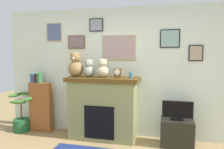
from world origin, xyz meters
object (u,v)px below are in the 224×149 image
Objects in this scene: candle_jar at (131,75)px; teddy_bear_brown at (89,69)px; tv_stand at (177,133)px; mantel_clock at (118,73)px; fireplace at (103,108)px; teddy_bear_tan at (76,66)px; bookshelf at (41,105)px; potted_plant at (22,118)px; television at (177,111)px; teddy_bear_cream at (103,69)px.

teddy_bear_brown is (-0.83, -0.00, 0.10)m from candle_jar.
mantel_clock is (-1.11, 0.02, 1.07)m from tv_stand.
fireplace is 1.00m from teddy_bear_tan.
teddy_bear_tan is (-0.56, -0.02, 0.83)m from fireplace.
bookshelf is 2.18× the size of tv_stand.
teddy_bear_tan is (1.27, 0.02, 1.15)m from potted_plant.
teddy_bear_cream is at bearing 179.16° from television.
potted_plant is 2.39× the size of teddy_bear_brown.
television is 3.12× the size of mantel_clock.
potted_plant is 2.29× the size of teddy_bear_cream.
teddy_bear_tan is 0.29m from teddy_bear_brown.
potted_plant is at bearing 179.96° from television.
teddy_bear_brown is (1.56, 0.02, 1.09)m from potted_plant.
fireplace is 12.59× the size of candle_jar.
teddy_bear_cream is (0.00, -0.02, 0.77)m from fireplace.
potted_plant is 2.36m from mantel_clock.
teddy_bear_cream is at bearing -0.00° from teddy_bear_brown.
potted_plant is (-0.41, -0.10, -0.28)m from bookshelf.
mantel_clock is at bearing 179.06° from tv_stand.
potted_plant is 1.90m from teddy_bear_brown.
bookshelf is 3.49× the size of teddy_bear_cream.
fireplace is at bearing 104.95° from teddy_bear_cream.
mantel_clock is (2.13, 0.02, 1.02)m from potted_plant.
bookshelf is 1.88m from mantel_clock.
teddy_bear_tan is (-1.11, -0.00, 0.17)m from candle_jar.
candle_jar reaches higher than potted_plant.
teddy_bear_brown reaches higher than television.
candle_jar is (1.97, -0.08, 0.71)m from bookshelf.
teddy_bear_cream is (-1.41, 0.02, 0.74)m from television.
teddy_bear_brown reaches higher than candle_jar.
tv_stand is 2.31m from teddy_bear_tan.
candle_jar is 0.84m from teddy_bear_brown.
potted_plant is 1.69× the size of teddy_bear_tan.
fireplace is at bearing 178.43° from television.
tv_stand is 1.54m from mantel_clock.
teddy_bear_cream is at bearing 179.79° from mantel_clock.
tv_stand is at bearing 90.00° from television.
potted_plant is at bearing -166.48° from bookshelf.
teddy_bear_cream reaches higher than bookshelf.
television is 1.29m from mantel_clock.
candle_jar is at bearing 178.60° from television.
tv_stand is 1.81m from teddy_bear_cream.
teddy_bear_cream reaches higher than mantel_clock.
fireplace is 8.07× the size of mantel_clock.
television is (1.41, -0.04, 0.03)m from fireplace.
teddy_bear_brown reaches higher than fireplace.
teddy_bear_tan is at bearing -179.96° from teddy_bear_brown.
mantel_clock is 0.31m from teddy_bear_cream.
fireplace is 0.81m from teddy_bear_brown.
teddy_bear_brown is at bearing -179.97° from candle_jar.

